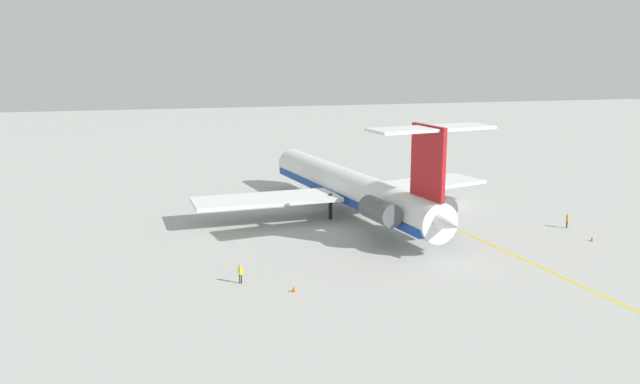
{
  "coord_description": "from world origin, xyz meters",
  "views": [
    {
      "loc": [
        -80.41,
        37.78,
        20.9
      ],
      "look_at": [
        -1.17,
        17.79,
        3.12
      ],
      "focal_mm": 37.22,
      "sensor_mm": 36.0,
      "label": 1
    }
  ],
  "objects_px": {
    "safety_cone_nose": "(592,239)",
    "main_jetliner": "(355,188)",
    "safety_cone_wingtip": "(294,289)",
    "ground_crew_near_nose": "(567,219)",
    "ground_crew_near_tail": "(240,271)"
  },
  "relations": [
    {
      "from": "ground_crew_near_tail",
      "to": "safety_cone_nose",
      "type": "bearing_deg",
      "value": -78.95
    },
    {
      "from": "ground_crew_near_tail",
      "to": "safety_cone_nose",
      "type": "relative_size",
      "value": 3.27
    },
    {
      "from": "main_jetliner",
      "to": "safety_cone_wingtip",
      "type": "relative_size",
      "value": 82.71
    },
    {
      "from": "main_jetliner",
      "to": "safety_cone_nose",
      "type": "relative_size",
      "value": 82.71
    },
    {
      "from": "main_jetliner",
      "to": "ground_crew_near_tail",
      "type": "relative_size",
      "value": 25.28
    },
    {
      "from": "ground_crew_near_tail",
      "to": "safety_cone_wingtip",
      "type": "distance_m",
      "value": 5.43
    },
    {
      "from": "ground_crew_near_nose",
      "to": "safety_cone_wingtip",
      "type": "distance_m",
      "value": 38.02
    },
    {
      "from": "ground_crew_near_tail",
      "to": "safety_cone_nose",
      "type": "distance_m",
      "value": 39.7
    },
    {
      "from": "safety_cone_wingtip",
      "to": "safety_cone_nose",
      "type": "bearing_deg",
      "value": -78.48
    },
    {
      "from": "safety_cone_nose",
      "to": "safety_cone_wingtip",
      "type": "relative_size",
      "value": 1.0
    },
    {
      "from": "safety_cone_wingtip",
      "to": "main_jetliner",
      "type": "bearing_deg",
      "value": -28.26
    },
    {
      "from": "safety_cone_nose",
      "to": "main_jetliner",
      "type": "bearing_deg",
      "value": 52.57
    },
    {
      "from": "main_jetliner",
      "to": "ground_crew_near_nose",
      "type": "xyz_separation_m",
      "value": [
        -11.46,
        -22.81,
        -2.53
      ]
    },
    {
      "from": "main_jetliner",
      "to": "safety_cone_nose",
      "type": "xyz_separation_m",
      "value": [
        -17.02,
        -22.24,
        -3.35
      ]
    },
    {
      "from": "main_jetliner",
      "to": "safety_cone_wingtip",
      "type": "xyz_separation_m",
      "value": [
        -24.2,
        13.01,
        -3.35
      ]
    }
  ]
}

